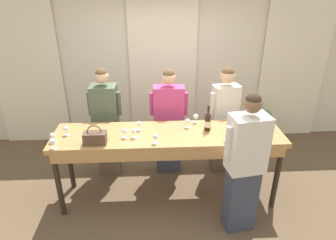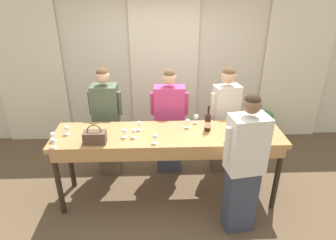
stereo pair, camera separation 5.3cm
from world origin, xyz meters
TOP-DOWN VIEW (x-y plane):
  - ground_plane at (0.00, 0.00)m, footprint 18.00×18.00m
  - wall_back at (0.00, 1.80)m, footprint 12.00×0.06m
  - curtain_panel_left at (-2.33, 1.74)m, footprint 1.16×0.03m
  - curtain_panel_center at (0.00, 1.74)m, footprint 1.16×0.03m
  - curtain_panel_right at (2.33, 1.74)m, footprint 1.16×0.03m
  - tasting_bar at (0.00, -0.02)m, footprint 2.91×0.71m
  - wine_bottle at (0.51, 0.05)m, footprint 0.08×0.08m
  - handbag at (-0.88, -0.21)m, footprint 0.27×0.15m
  - wine_glass_front_left at (0.26, 0.14)m, footprint 0.07×0.07m
  - wine_glass_front_mid at (-1.39, -0.16)m, footprint 0.07×0.07m
  - wine_glass_front_right at (-1.27, 0.02)m, footprint 0.07×0.07m
  - wine_glass_center_left at (0.69, -0.25)m, footprint 0.07×0.07m
  - wine_glass_center_mid at (1.20, 0.03)m, footprint 0.07×0.07m
  - wine_glass_center_right at (-1.34, -0.30)m, footprint 0.07×0.07m
  - wine_glass_back_left at (0.39, 0.28)m, footprint 0.07×0.07m
  - wine_glass_back_mid at (-0.37, 0.10)m, footprint 0.07×0.07m
  - wine_glass_back_right at (-0.43, -0.10)m, footprint 0.07×0.07m
  - wine_glass_near_host at (-0.54, -0.09)m, footprint 0.07×0.07m
  - wine_glass_by_bottle at (-0.17, -0.25)m, footprint 0.07×0.07m
  - guest_olive_jacket at (-0.88, 0.65)m, footprint 0.48×0.28m
  - guest_pink_top at (0.04, 0.65)m, footprint 0.56×0.23m
  - guest_cream_sweater at (0.87, 0.65)m, footprint 0.49×0.30m
  - host_pouring at (0.83, -0.59)m, footprint 0.52×0.34m
  - potted_plant at (1.85, 1.48)m, footprint 0.27×0.27m

SIDE VIEW (x-z plane):
  - ground_plane at x=0.00m, z-range 0.00..0.00m
  - potted_plant at x=1.85m, z-range -0.01..0.62m
  - guest_pink_top at x=0.04m, z-range 0.02..1.67m
  - guest_olive_jacket at x=-0.88m, z-range 0.02..1.70m
  - guest_cream_sweater at x=0.87m, z-range 0.04..1.71m
  - host_pouring at x=0.83m, z-range 0.01..1.76m
  - tasting_bar at x=0.00m, z-range 0.41..1.41m
  - handbag at x=-0.88m, z-range 0.96..1.20m
  - wine_glass_center_left at x=0.69m, z-range 1.03..1.15m
  - wine_glass_back_left at x=0.39m, z-range 1.03..1.15m
  - wine_glass_back_mid at x=-0.37m, z-range 1.03..1.15m
  - wine_glass_back_right at x=-0.43m, z-range 1.03..1.15m
  - wine_glass_front_left at x=0.26m, z-range 1.03..1.15m
  - wine_glass_front_mid at x=-1.39m, z-range 1.03..1.15m
  - wine_glass_front_right at x=-1.27m, z-range 1.03..1.15m
  - wine_glass_center_mid at x=1.20m, z-range 1.03..1.15m
  - wine_glass_center_right at x=-1.34m, z-range 1.03..1.15m
  - wine_glass_near_host at x=-0.54m, z-range 1.03..1.15m
  - wine_glass_by_bottle at x=-0.17m, z-range 1.03..1.15m
  - wine_bottle at x=0.51m, z-range 0.96..1.30m
  - curtain_panel_left at x=-2.33m, z-range 0.00..2.69m
  - curtain_panel_center at x=0.00m, z-range 0.00..2.69m
  - curtain_panel_right at x=2.33m, z-range 0.00..2.69m
  - wall_back at x=0.00m, z-range 0.00..2.80m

